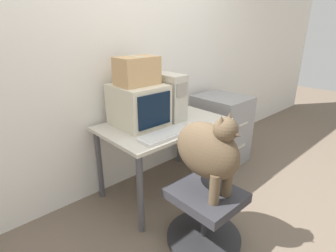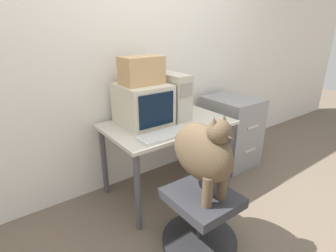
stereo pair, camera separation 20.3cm
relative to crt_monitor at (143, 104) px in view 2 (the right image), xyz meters
The scene contains 11 objects.
ground_plane 1.03m from the crt_monitor, 68.68° to the right, with size 12.00×12.00×0.00m, color #6B5B4C.
wall_back 0.55m from the crt_monitor, 58.79° to the left, with size 8.00×0.05×2.60m.
desk 0.35m from the crt_monitor, 32.18° to the right, with size 1.14×0.72×0.71m.
crt_monitor is the anchor object (origin of this frame).
pc_tower 0.31m from the crt_monitor, ahead, with size 0.17×0.45×0.42m.
keyboard 0.40m from the crt_monitor, 91.76° to the right, with size 0.47×0.17×0.03m.
computer_mouse 0.47m from the crt_monitor, 50.98° to the right, with size 0.06×0.04×0.03m.
office_chair 1.06m from the crt_monitor, 92.62° to the right, with size 0.56×0.56×0.43m.
dog 0.83m from the crt_monitor, 92.63° to the right, with size 0.25×0.50×0.61m.
filing_cabinet 1.23m from the crt_monitor, ahead, with size 0.50×0.59×0.79m.
cardboard_box 0.30m from the crt_monitor, 90.00° to the left, with size 0.35×0.23×0.24m.
Camera 2 is at (-1.34, -1.45, 1.53)m, focal length 28.00 mm.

